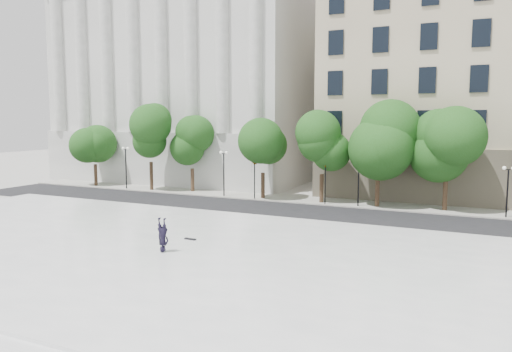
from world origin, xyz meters
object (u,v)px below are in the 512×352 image
object	(u,v)px
traffic_light_west	(255,159)
skateboard	(190,239)
person_lying	(163,247)
traffic_light_east	(326,163)

from	to	relation	value
traffic_light_west	skateboard	bearing A→B (deg)	-77.05
traffic_light_west	person_lying	world-z (taller)	traffic_light_west
person_lying	traffic_light_east	bearing A→B (deg)	83.04
traffic_light_east	skateboard	size ratio (longest dim) A/B	5.66
person_lying	skateboard	world-z (taller)	person_lying
traffic_light_east	person_lying	world-z (taller)	traffic_light_east
traffic_light_west	skateboard	distance (m)	17.68
traffic_light_east	person_lying	size ratio (longest dim) A/B	2.30
traffic_light_west	traffic_light_east	distance (m)	6.76
traffic_light_east	traffic_light_west	bearing A→B (deg)	180.00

